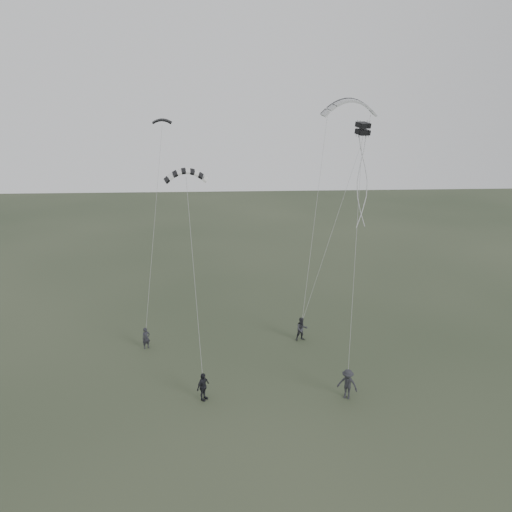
{
  "coord_description": "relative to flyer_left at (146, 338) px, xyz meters",
  "views": [
    {
      "loc": [
        -0.71,
        -27.44,
        17.53
      ],
      "look_at": [
        1.18,
        5.81,
        6.95
      ],
      "focal_mm": 35.0,
      "sensor_mm": 36.0,
      "label": 1
    }
  ],
  "objects": [
    {
      "name": "kite_pale_large",
      "position": [
        15.69,
        6.58,
        16.54
      ],
      "size": [
        4.41,
        1.51,
        1.9
      ],
      "primitive_type": null,
      "rotation": [
        0.17,
        0.0,
        0.06
      ],
      "color": "#A8ABAD",
      "rests_on": "flyer_right"
    },
    {
      "name": "kite_box",
      "position": [
        14.95,
        -0.45,
        14.83
      ],
      "size": [
        1.01,
        1.07,
        0.86
      ],
      "primitive_type": null,
      "rotation": [
        0.16,
        0.0,
        0.41
      ],
      "color": "black",
      "rests_on": "flyer_far"
    },
    {
      "name": "kite_striped",
      "position": [
        3.39,
        -0.02,
        12.13
      ],
      "size": [
        2.89,
        1.31,
        1.28
      ],
      "primitive_type": null,
      "rotation": [
        0.31,
        0.0,
        0.11
      ],
      "color": "black",
      "rests_on": "flyer_center"
    },
    {
      "name": "ground",
      "position": [
        6.86,
        -5.8,
        -0.81
      ],
      "size": [
        140.0,
        140.0,
        0.0
      ],
      "primitive_type": "plane",
      "color": "#2B3724",
      "rests_on": "ground"
    },
    {
      "name": "flyer_far",
      "position": [
        13.19,
        -7.14,
        0.16
      ],
      "size": [
        1.44,
        1.22,
        1.93
      ],
      "primitive_type": "imported",
      "rotation": [
        0.0,
        0.0,
        -0.49
      ],
      "color": "#242429",
      "rests_on": "ground"
    },
    {
      "name": "flyer_left",
      "position": [
        0.0,
        0.0,
        0.0
      ],
      "size": [
        0.7,
        0.63,
        1.61
      ],
      "primitive_type": "imported",
      "rotation": [
        0.0,
        0.0,
        0.52
      ],
      "color": "black",
      "rests_on": "ground"
    },
    {
      "name": "flyer_right",
      "position": [
        11.52,
        0.61,
        0.11
      ],
      "size": [
        1.01,
        0.86,
        1.84
      ],
      "primitive_type": "imported",
      "rotation": [
        0.0,
        0.0,
        0.2
      ],
      "color": "#29292E",
      "rests_on": "ground"
    },
    {
      "name": "kite_dark_small",
      "position": [
        1.11,
        7.28,
        15.09
      ],
      "size": [
        1.5,
        0.58,
        0.6
      ],
      "primitive_type": null,
      "rotation": [
        0.26,
        0.0,
        0.01
      ],
      "color": "black",
      "rests_on": "flyer_left"
    },
    {
      "name": "flyer_center",
      "position": [
        4.44,
        -6.82,
        0.09
      ],
      "size": [
        0.98,
        1.1,
        1.79
      ],
      "primitive_type": "imported",
      "rotation": [
        0.0,
        0.0,
        0.93
      ],
      "color": "black",
      "rests_on": "ground"
    }
  ]
}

